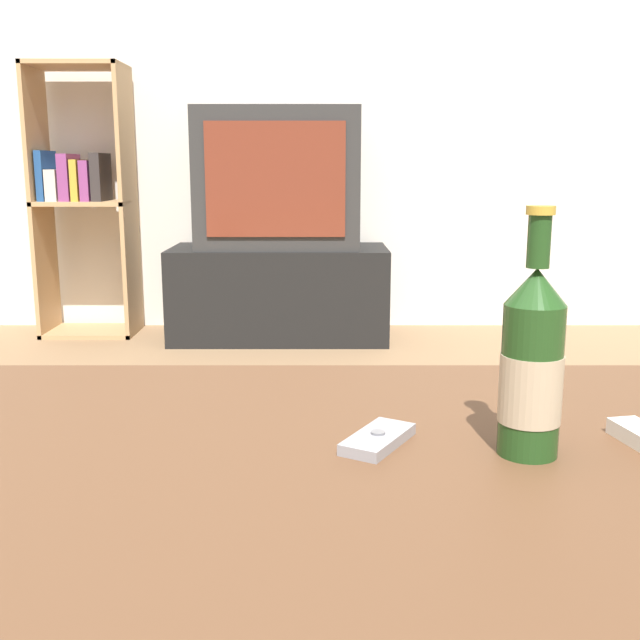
# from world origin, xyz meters

# --- Properties ---
(back_wall) EXTENTS (8.00, 0.05, 2.60)m
(back_wall) POSITION_xyz_m (0.00, 3.02, 1.30)
(back_wall) COLOR silver
(back_wall) RESTS_ON ground_plane
(coffee_table) EXTENTS (1.33, 0.85, 0.48)m
(coffee_table) POSITION_xyz_m (0.00, 0.00, 0.42)
(coffee_table) COLOR brown
(coffee_table) RESTS_ON ground_plane
(tv_stand) EXTENTS (1.02, 0.47, 0.44)m
(tv_stand) POSITION_xyz_m (-0.09, 2.71, 0.22)
(tv_stand) COLOR black
(tv_stand) RESTS_ON ground_plane
(television) EXTENTS (0.74, 0.45, 0.64)m
(television) POSITION_xyz_m (-0.09, 2.71, 0.76)
(television) COLOR #2D2D2D
(television) RESTS_ON tv_stand
(bookshelf) EXTENTS (0.44, 0.30, 1.28)m
(bookshelf) POSITION_xyz_m (-1.04, 2.81, 0.68)
(bookshelf) COLOR tan
(bookshelf) RESTS_ON ground_plane
(beer_bottle) EXTENTS (0.07, 0.07, 0.29)m
(beer_bottle) POSITION_xyz_m (0.34, 0.02, 0.59)
(beer_bottle) COLOR #1E4219
(beer_bottle) RESTS_ON coffee_table
(cell_phone) EXTENTS (0.10, 0.13, 0.02)m
(cell_phone) POSITION_xyz_m (0.17, 0.05, 0.49)
(cell_phone) COLOR gray
(cell_phone) RESTS_ON coffee_table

